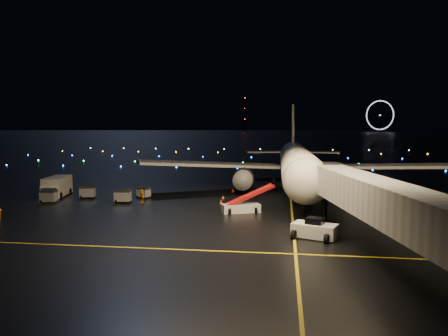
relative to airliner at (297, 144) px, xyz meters
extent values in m
plane|color=black|center=(-13.04, 272.04, -7.58)|extent=(2000.00, 2000.00, 0.00)
cube|color=gold|center=(-1.04, -12.96, -7.57)|extent=(0.25, 80.00, 0.02)
cube|color=gold|center=(-18.04, -37.96, -7.57)|extent=(60.00, 0.25, 0.02)
cube|color=silver|center=(0.90, -32.34, -6.59)|extent=(4.66, 3.55, 1.98)
cube|color=silver|center=(-36.18, -12.46, -6.07)|extent=(3.94, 8.51, 3.02)
imported|color=#FFA51E|center=(-21.66, -16.03, -6.64)|extent=(1.07, 1.14, 1.89)
cone|color=#FE540B|center=(-10.65, -15.26, -7.32)|extent=(0.58, 0.58, 0.52)
cone|color=#FE540B|center=(-10.27, -4.23, -7.31)|extent=(0.55, 0.55, 0.53)
cone|color=#FE540B|center=(-10.91, -11.31, -7.34)|extent=(0.53, 0.53, 0.48)
cone|color=#FE540B|center=(-32.95, 4.64, -7.35)|extent=(0.50, 0.50, 0.46)
cylinder|color=black|center=(-73.04, 712.04, 24.42)|extent=(1.80, 1.80, 64.00)
cube|color=gray|center=(-22.78, -12.00, -6.81)|extent=(2.15, 1.87, 1.53)
cube|color=gray|center=(-24.36, -16.27, -6.68)|extent=(2.23, 1.64, 1.81)
cube|color=gray|center=(-34.59, -17.74, -6.69)|extent=(2.19, 1.61, 1.77)
cube|color=gray|center=(-30.93, -13.31, -6.67)|extent=(2.40, 1.91, 1.81)
camera|label=1|loc=(-2.10, -74.00, 3.13)|focal=35.00mm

